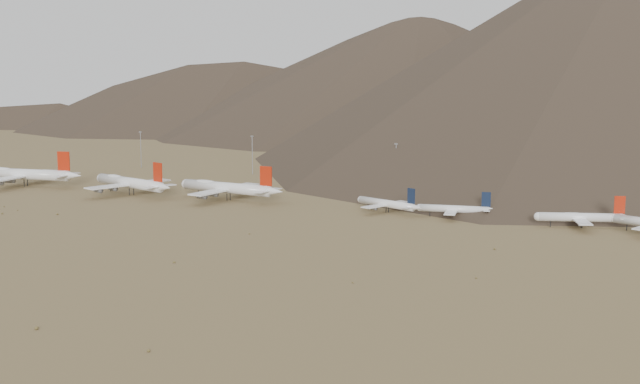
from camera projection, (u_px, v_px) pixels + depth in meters
The scene contains 13 objects.
ground at pixel (228, 212), 387.14m from camera, with size 3000.00×3000.00×0.00m, color olive.
mountain_ridge at pixel (565, 15), 1162.06m from camera, with size 4400.00×1000.00×300.00m.
widebody_west at pixel (24, 174), 472.54m from camera, with size 71.83×56.08×21.49m.
widebody_centre at pixel (130, 183), 439.71m from camera, with size 64.82×51.27×19.75m.
widebody_east at pixel (227, 188), 420.95m from camera, with size 65.67×50.67×19.51m.
narrowbody_a at pixel (388, 204), 383.82m from camera, with size 38.51×28.80×13.30m.
narrowbody_b at pixel (456, 209), 370.30m from camera, with size 37.65×27.56×12.55m.
narrowbody_c at pixel (583, 217), 346.34m from camera, with size 40.66×30.46×14.09m.
control_tower at pixel (379, 176), 479.38m from camera, with size 8.00×8.00×12.00m.
mast_far_west at pixel (141, 148), 566.75m from camera, with size 2.00×0.60×25.70m.
mast_west at pixel (252, 153), 527.86m from camera, with size 2.00×0.60×25.70m.
mast_centre at pixel (396, 163), 471.06m from camera, with size 2.00×0.60×25.70m.
mast_east at pixel (566, 165), 457.67m from camera, with size 2.00×0.60×25.70m.
Camera 1 is at (210.16, -321.60, 66.13)m, focal length 45.00 mm.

